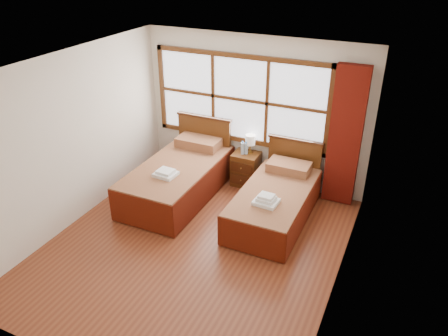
% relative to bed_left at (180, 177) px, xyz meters
% --- Properties ---
extents(floor, '(4.50, 4.50, 0.00)m').
position_rel_bed_left_xyz_m(floor, '(0.91, -1.20, -0.34)').
color(floor, brown).
rests_on(floor, ground).
extents(ceiling, '(4.50, 4.50, 0.00)m').
position_rel_bed_left_xyz_m(ceiling, '(0.91, -1.20, 2.26)').
color(ceiling, white).
rests_on(ceiling, wall_back).
extents(wall_back, '(4.00, 0.00, 4.00)m').
position_rel_bed_left_xyz_m(wall_back, '(0.91, 1.05, 0.96)').
color(wall_back, silver).
rests_on(wall_back, floor).
extents(wall_left, '(0.00, 4.50, 4.50)m').
position_rel_bed_left_xyz_m(wall_left, '(-1.09, -1.20, 0.96)').
color(wall_left, silver).
rests_on(wall_left, floor).
extents(wall_right, '(0.00, 4.50, 4.50)m').
position_rel_bed_left_xyz_m(wall_right, '(2.91, -1.20, 0.96)').
color(wall_right, silver).
rests_on(wall_right, floor).
extents(window, '(3.16, 0.06, 1.56)m').
position_rel_bed_left_xyz_m(window, '(0.66, 1.02, 1.16)').
color(window, white).
rests_on(window, wall_back).
extents(curtain, '(0.50, 0.16, 2.30)m').
position_rel_bed_left_xyz_m(curtain, '(2.51, 0.91, 0.83)').
color(curtain, '#5E1109').
rests_on(curtain, wall_back).
extents(bed_left, '(1.14, 2.22, 1.11)m').
position_rel_bed_left_xyz_m(bed_left, '(0.00, 0.00, 0.00)').
color(bed_left, '#3F1E0D').
rests_on(bed_left, floor).
extents(bed_right, '(1.01, 2.03, 0.98)m').
position_rel_bed_left_xyz_m(bed_right, '(1.72, 0.00, -0.04)').
color(bed_right, '#3F1E0D').
rests_on(bed_right, floor).
extents(nightstand, '(0.45, 0.45, 0.60)m').
position_rel_bed_left_xyz_m(nightstand, '(0.89, 0.80, -0.04)').
color(nightstand, '#532C12').
rests_on(nightstand, floor).
extents(towels_left, '(0.35, 0.31, 0.10)m').
position_rel_bed_left_xyz_m(towels_left, '(0.03, -0.46, 0.30)').
color(towels_left, white).
rests_on(towels_left, bed_left).
extents(towels_right, '(0.36, 0.32, 0.14)m').
position_rel_bed_left_xyz_m(towels_right, '(1.72, -0.46, 0.24)').
color(towels_right, white).
rests_on(towels_right, bed_right).
extents(lamp, '(0.17, 0.17, 0.33)m').
position_rel_bed_left_xyz_m(lamp, '(0.93, 0.87, 0.50)').
color(lamp, '#B68C3A').
rests_on(lamp, nightstand).
extents(bottle_near, '(0.06, 0.06, 0.24)m').
position_rel_bed_left_xyz_m(bottle_near, '(0.84, 0.77, 0.37)').
color(bottle_near, '#A2BDD0').
rests_on(bottle_near, nightstand).
extents(bottle_far, '(0.06, 0.06, 0.23)m').
position_rel_bed_left_xyz_m(bottle_far, '(0.89, 0.80, 0.37)').
color(bottle_far, '#A2BDD0').
rests_on(bottle_far, nightstand).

